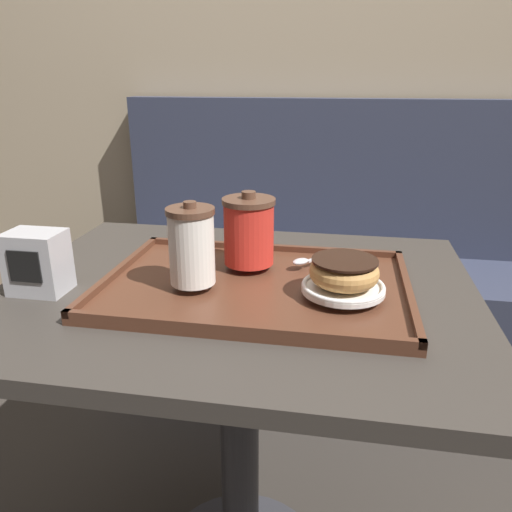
{
  "coord_description": "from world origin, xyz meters",
  "views": [
    {
      "loc": [
        0.18,
        -0.82,
        1.08
      ],
      "look_at": [
        0.04,
        -0.01,
        0.78
      ],
      "focal_mm": 35.0,
      "sensor_mm": 36.0,
      "label": 1
    }
  ],
  "objects_px": {
    "coffee_cup_front": "(192,245)",
    "donut_chocolate_glazed": "(344,271)",
    "spoon": "(307,260)",
    "coffee_cup_rear": "(249,231)",
    "napkin_dispenser": "(37,262)"
  },
  "relations": [
    {
      "from": "spoon",
      "to": "coffee_cup_rear",
      "type": "bearing_deg",
      "value": -35.6
    },
    {
      "from": "donut_chocolate_glazed",
      "to": "napkin_dispenser",
      "type": "xyz_separation_m",
      "value": [
        -0.53,
        -0.04,
        -0.0
      ]
    },
    {
      "from": "donut_chocolate_glazed",
      "to": "napkin_dispenser",
      "type": "height_order",
      "value": "napkin_dispenser"
    },
    {
      "from": "coffee_cup_rear",
      "to": "spoon",
      "type": "bearing_deg",
      "value": 10.52
    },
    {
      "from": "coffee_cup_front",
      "to": "donut_chocolate_glazed",
      "type": "bearing_deg",
      "value": 1.48
    },
    {
      "from": "coffee_cup_rear",
      "to": "coffee_cup_front",
      "type": "bearing_deg",
      "value": -124.57
    },
    {
      "from": "coffee_cup_rear",
      "to": "napkin_dispenser",
      "type": "relative_size",
      "value": 1.26
    },
    {
      "from": "spoon",
      "to": "napkin_dispenser",
      "type": "bearing_deg",
      "value": -26.27
    },
    {
      "from": "spoon",
      "to": "napkin_dispenser",
      "type": "distance_m",
      "value": 0.49
    },
    {
      "from": "spoon",
      "to": "napkin_dispenser",
      "type": "xyz_separation_m",
      "value": [
        -0.46,
        -0.17,
        0.03
      ]
    },
    {
      "from": "donut_chocolate_glazed",
      "to": "spoon",
      "type": "height_order",
      "value": "donut_chocolate_glazed"
    },
    {
      "from": "napkin_dispenser",
      "to": "donut_chocolate_glazed",
      "type": "bearing_deg",
      "value": 4.32
    },
    {
      "from": "coffee_cup_front",
      "to": "spoon",
      "type": "relative_size",
      "value": 1.35
    },
    {
      "from": "coffee_cup_rear",
      "to": "spoon",
      "type": "xyz_separation_m",
      "value": [
        0.11,
        0.02,
        -0.06
      ]
    },
    {
      "from": "coffee_cup_front",
      "to": "donut_chocolate_glazed",
      "type": "distance_m",
      "value": 0.26
    }
  ]
}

